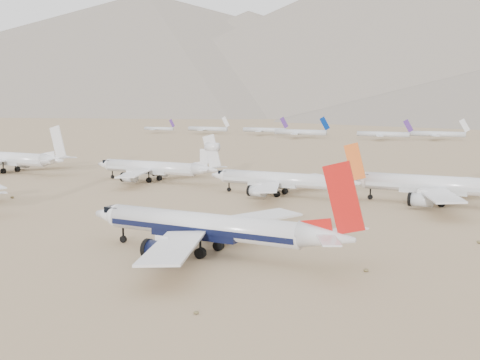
# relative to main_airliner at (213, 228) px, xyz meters

# --- Properties ---
(ground) EXTENTS (7000.00, 7000.00, 0.00)m
(ground) POSITION_rel_main_airliner_xyz_m (2.72, 0.70, -4.96)
(ground) COLOR #7E6349
(ground) RESTS_ON ground
(main_airliner) EXTENTS (51.08, 49.89, 18.03)m
(main_airliner) POSITION_rel_main_airliner_xyz_m (0.00, 0.00, 0.00)
(main_airliner) COLOR white
(main_airliner) RESTS_ON ground
(row2_gold_tail) EXTENTS (51.88, 50.74, 18.47)m
(row2_gold_tail) POSITION_rel_main_airliner_xyz_m (27.94, 73.52, 0.21)
(row2_gold_tail) COLOR white
(row2_gold_tail) RESTS_ON ground
(row2_orange_tail) EXTENTS (45.48, 44.49, 16.22)m
(row2_orange_tail) POSITION_rel_main_airliner_xyz_m (-16.83, 68.24, -0.40)
(row2_orange_tail) COLOR white
(row2_orange_tail) RESTS_ON ground
(row2_white_trijet) EXTENTS (47.76, 46.68, 16.92)m
(row2_white_trijet) POSITION_rel_main_airliner_xyz_m (-67.13, 76.05, -0.06)
(row2_white_trijet) COLOR white
(row2_white_trijet) RESTS_ON ground
(row2_white_twin) EXTENTS (52.60, 51.47, 18.79)m
(row2_white_twin) POSITION_rel_main_airliner_xyz_m (-132.43, 71.61, 0.33)
(row2_white_twin) COLOR white
(row2_white_twin) RESTS_ON ground
(distant_storage_row) EXTENTS (460.70, 63.02, 14.14)m
(distant_storage_row) POSITION_rel_main_airliner_xyz_m (-47.13, 344.71, -0.64)
(distant_storage_row) COLOR silver
(distant_storage_row) RESTS_ON ground
(desert_scrub) EXTENTS (219.83, 121.67, 0.63)m
(desert_scrub) POSITION_rel_main_airliner_xyz_m (-24.20, -23.36, -4.67)
(desert_scrub) COLOR brown
(desert_scrub) RESTS_ON ground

